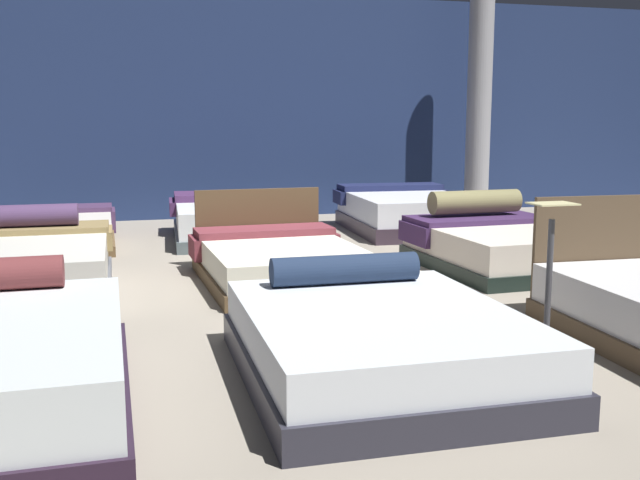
{
  "coord_description": "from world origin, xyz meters",
  "views": [
    {
      "loc": [
        -1.48,
        -6.86,
        1.52
      ],
      "look_at": [
        0.39,
        0.01,
        0.37
      ],
      "focal_mm": 41.32,
      "sensor_mm": 36.0,
      "label": 1
    }
  ],
  "objects_px": {
    "bed_6": "(53,231)",
    "bed_3": "(21,267)",
    "price_sign": "(548,298)",
    "bed_5": "(502,245)",
    "bed_7": "(236,220)",
    "bed_1": "(378,341)",
    "support_pillar": "(479,107)",
    "bed_4": "(279,261)",
    "bed_8": "(406,212)"
  },
  "relations": [
    {
      "from": "bed_3",
      "to": "bed_6",
      "type": "height_order",
      "value": "bed_3"
    },
    {
      "from": "bed_5",
      "to": "price_sign",
      "type": "bearing_deg",
      "value": -115.83
    },
    {
      "from": "bed_1",
      "to": "bed_3",
      "type": "distance_m",
      "value": 3.66
    },
    {
      "from": "bed_3",
      "to": "price_sign",
      "type": "relative_size",
      "value": 2.13
    },
    {
      "from": "bed_7",
      "to": "support_pillar",
      "type": "height_order",
      "value": "support_pillar"
    },
    {
      "from": "bed_1",
      "to": "price_sign",
      "type": "distance_m",
      "value": 1.22
    },
    {
      "from": "bed_1",
      "to": "bed_8",
      "type": "height_order",
      "value": "bed_1"
    },
    {
      "from": "support_pillar",
      "to": "bed_4",
      "type": "bearing_deg",
      "value": -135.65
    },
    {
      "from": "bed_4",
      "to": "bed_6",
      "type": "distance_m",
      "value": 3.57
    },
    {
      "from": "bed_6",
      "to": "bed_3",
      "type": "bearing_deg",
      "value": -92.07
    },
    {
      "from": "bed_3",
      "to": "bed_8",
      "type": "bearing_deg",
      "value": 29.6
    },
    {
      "from": "bed_5",
      "to": "bed_6",
      "type": "xyz_separation_m",
      "value": [
        -4.66,
        2.71,
        -0.05
      ]
    },
    {
      "from": "bed_6",
      "to": "price_sign",
      "type": "bearing_deg",
      "value": -58.39
    },
    {
      "from": "price_sign",
      "to": "support_pillar",
      "type": "bearing_deg",
      "value": 66.52
    },
    {
      "from": "bed_7",
      "to": "bed_3",
      "type": "bearing_deg",
      "value": -127.64
    },
    {
      "from": "bed_5",
      "to": "support_pillar",
      "type": "height_order",
      "value": "support_pillar"
    },
    {
      "from": "bed_7",
      "to": "price_sign",
      "type": "xyz_separation_m",
      "value": [
        1.21,
        -5.41,
        0.14
      ]
    },
    {
      "from": "bed_6",
      "to": "bed_7",
      "type": "xyz_separation_m",
      "value": [
        2.27,
        -0.03,
        0.06
      ]
    },
    {
      "from": "bed_3",
      "to": "price_sign",
      "type": "height_order",
      "value": "price_sign"
    },
    {
      "from": "price_sign",
      "to": "bed_1",
      "type": "bearing_deg",
      "value": -175.76
    },
    {
      "from": "bed_5",
      "to": "bed_6",
      "type": "distance_m",
      "value": 5.39
    },
    {
      "from": "bed_5",
      "to": "bed_8",
      "type": "xyz_separation_m",
      "value": [
        0.02,
        2.72,
        0.02
      ]
    },
    {
      "from": "support_pillar",
      "to": "bed_8",
      "type": "bearing_deg",
      "value": -143.44
    },
    {
      "from": "price_sign",
      "to": "bed_5",
      "type": "bearing_deg",
      "value": 66.6
    },
    {
      "from": "bed_3",
      "to": "bed_8",
      "type": "xyz_separation_m",
      "value": [
        4.73,
        2.72,
        0.01
      ]
    },
    {
      "from": "bed_3",
      "to": "bed_4",
      "type": "distance_m",
      "value": 2.32
    },
    {
      "from": "bed_6",
      "to": "bed_7",
      "type": "height_order",
      "value": "bed_7"
    },
    {
      "from": "bed_5",
      "to": "bed_8",
      "type": "distance_m",
      "value": 2.72
    },
    {
      "from": "bed_5",
      "to": "bed_7",
      "type": "height_order",
      "value": "bed_5"
    },
    {
      "from": "bed_3",
      "to": "bed_5",
      "type": "bearing_deg",
      "value": -0.29
    },
    {
      "from": "bed_7",
      "to": "bed_4",
      "type": "bearing_deg",
      "value": -86.86
    },
    {
      "from": "bed_1",
      "to": "bed_8",
      "type": "relative_size",
      "value": 0.92
    },
    {
      "from": "price_sign",
      "to": "bed_6",
      "type": "bearing_deg",
      "value": 122.63
    },
    {
      "from": "bed_5",
      "to": "price_sign",
      "type": "relative_size",
      "value": 1.99
    },
    {
      "from": "bed_8",
      "to": "support_pillar",
      "type": "height_order",
      "value": "support_pillar"
    },
    {
      "from": "bed_6",
      "to": "support_pillar",
      "type": "bearing_deg",
      "value": 10.38
    },
    {
      "from": "price_sign",
      "to": "bed_8",
      "type": "bearing_deg",
      "value": 77.61
    },
    {
      "from": "bed_5",
      "to": "price_sign",
      "type": "xyz_separation_m",
      "value": [
        -1.18,
        -2.73,
        0.15
      ]
    },
    {
      "from": "bed_1",
      "to": "bed_5",
      "type": "relative_size",
      "value": 1.03
    },
    {
      "from": "bed_5",
      "to": "bed_3",
      "type": "bearing_deg",
      "value": 177.59
    },
    {
      "from": "bed_1",
      "to": "bed_7",
      "type": "distance_m",
      "value": 5.5
    },
    {
      "from": "bed_7",
      "to": "support_pillar",
      "type": "relative_size",
      "value": 0.63
    },
    {
      "from": "bed_3",
      "to": "price_sign",
      "type": "distance_m",
      "value": 4.47
    },
    {
      "from": "bed_3",
      "to": "bed_6",
      "type": "relative_size",
      "value": 1.05
    },
    {
      "from": "bed_1",
      "to": "bed_5",
      "type": "distance_m",
      "value": 3.69
    },
    {
      "from": "bed_6",
      "to": "bed_4",
      "type": "bearing_deg",
      "value": -51.55
    },
    {
      "from": "bed_7",
      "to": "price_sign",
      "type": "distance_m",
      "value": 5.55
    },
    {
      "from": "bed_7",
      "to": "support_pillar",
      "type": "distance_m",
      "value": 4.59
    },
    {
      "from": "bed_6",
      "to": "price_sign",
      "type": "relative_size",
      "value": 2.02
    },
    {
      "from": "bed_8",
      "to": "bed_1",
      "type": "bearing_deg",
      "value": -110.43
    }
  ]
}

